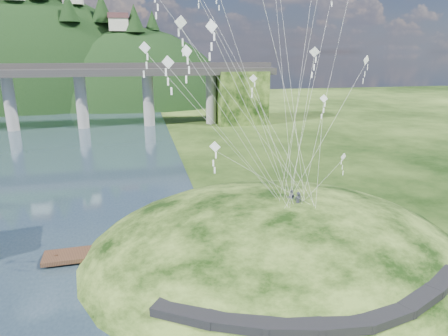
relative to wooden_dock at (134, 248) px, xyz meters
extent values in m
plane|color=black|center=(4.72, -4.26, -0.48)|extent=(320.00, 320.00, 0.00)
ellipsoid|color=black|center=(12.72, -2.26, -1.98)|extent=(36.00, 32.00, 13.00)
cube|color=black|center=(3.22, -12.26, 1.55)|extent=(4.32, 3.62, 0.71)
cube|color=black|center=(6.22, -13.91, 1.61)|extent=(4.10, 2.97, 0.61)
cube|color=black|center=(9.22, -14.91, 1.60)|extent=(3.85, 2.37, 0.62)
cube|color=black|center=(12.22, -15.36, 1.56)|extent=(3.62, 1.83, 0.66)
cube|color=black|center=(15.22, -15.16, 1.57)|extent=(3.82, 2.27, 0.68)
cube|color=black|center=(18.22, -14.21, 1.66)|extent=(4.11, 2.97, 0.71)
cube|color=black|center=(21.22, -12.66, 1.68)|extent=(4.26, 3.43, 0.66)
cylinder|color=gray|center=(-27.28, 65.74, 6.02)|extent=(2.60, 2.60, 13.00)
cylinder|color=gray|center=(-11.78, 65.74, 6.02)|extent=(2.60, 2.60, 13.00)
cylinder|color=gray|center=(3.72, 65.74, 6.02)|extent=(2.60, 2.60, 13.00)
cylinder|color=gray|center=(19.22, 65.74, 6.02)|extent=(2.60, 2.60, 13.00)
cube|color=black|center=(26.72, 65.74, 6.02)|extent=(12.00, 11.00, 13.00)
ellipsoid|color=black|center=(-35.28, 121.74, -6.48)|extent=(96.00, 68.00, 88.00)
ellipsoid|color=black|center=(-0.28, 113.74, -10.48)|extent=(76.00, 56.00, 72.00)
cone|color=black|center=(-17.72, 102.83, 30.10)|extent=(6.47, 6.47, 8.51)
cone|color=black|center=(-8.50, 109.73, 30.75)|extent=(7.13, 7.13, 9.38)
cone|color=black|center=(1.61, 104.77, 27.39)|extent=(6.56, 6.56, 8.63)
cone|color=black|center=(7.50, 110.37, 27.20)|extent=(4.88, 4.88, 6.42)
cube|color=beige|center=(-3.28, 105.74, 25.40)|extent=(6.00, 5.00, 4.00)
cube|color=#563132|center=(-3.28, 105.74, 28.10)|extent=(6.40, 5.40, 1.60)
cube|color=#3A2317|center=(0.00, 0.00, 0.01)|extent=(15.40, 3.14, 0.38)
cylinder|color=#3A2317|center=(-6.55, -0.32, -0.26)|extent=(0.33, 0.33, 1.09)
cylinder|color=#3A2317|center=(-3.27, -0.16, -0.26)|extent=(0.33, 0.33, 1.09)
cylinder|color=#3A2317|center=(0.00, 0.00, -0.26)|extent=(0.33, 0.33, 1.09)
cylinder|color=#3A2317|center=(3.27, 0.16, -0.26)|extent=(0.33, 0.33, 1.09)
cylinder|color=#3A2317|center=(6.55, 0.32, -0.26)|extent=(0.33, 0.33, 1.09)
imported|color=#262933|center=(14.23, -3.16, 5.43)|extent=(0.70, 0.47, 1.89)
imported|color=#262933|center=(14.05, -2.03, 5.24)|extent=(0.91, 0.85, 1.49)
cube|color=white|center=(19.41, -3.32, 16.40)|extent=(0.69, 0.42, 0.77)
cube|color=white|center=(19.41, -3.32, 15.85)|extent=(0.09, 0.08, 0.45)
cube|color=white|center=(19.41, -3.32, 15.30)|extent=(0.09, 0.08, 0.45)
cube|color=white|center=(19.41, -3.32, 14.75)|extent=(0.09, 0.08, 0.45)
cube|color=white|center=(10.58, -1.10, 14.94)|extent=(0.65, 0.25, 0.67)
cube|color=white|center=(10.58, -1.10, 14.46)|extent=(0.09, 0.03, 0.39)
cube|color=white|center=(10.58, -1.10, 13.99)|extent=(0.09, 0.03, 0.39)
cube|color=white|center=(10.58, -1.10, 13.51)|extent=(0.09, 0.03, 0.39)
cube|color=white|center=(20.31, 0.57, 7.28)|extent=(0.72, 0.37, 0.77)
cube|color=white|center=(20.31, 0.57, 6.73)|extent=(0.09, 0.08, 0.45)
cube|color=white|center=(20.31, 0.57, 6.18)|extent=(0.09, 0.08, 0.45)
cube|color=white|center=(20.31, 0.57, 5.63)|extent=(0.09, 0.08, 0.45)
cube|color=white|center=(2.88, -0.87, 20.28)|extent=(0.11, 0.05, 0.50)
cube|color=white|center=(2.88, -0.87, 19.67)|extent=(0.11, 0.05, 0.50)
cube|color=white|center=(6.99, 5.06, 21.09)|extent=(0.10, 0.04, 0.43)
cube|color=white|center=(15.36, -2.23, 17.04)|extent=(0.80, 0.37, 0.82)
cube|color=white|center=(15.36, -2.23, 16.44)|extent=(0.11, 0.03, 0.49)
cube|color=white|center=(15.36, -2.23, 15.83)|extent=(0.11, 0.03, 0.49)
cube|color=white|center=(15.36, -2.23, 15.23)|extent=(0.11, 0.03, 0.49)
cube|color=white|center=(2.97, -9.55, 16.46)|extent=(0.70, 0.41, 0.77)
cube|color=white|center=(2.97, -9.55, 15.91)|extent=(0.10, 0.04, 0.45)
cube|color=white|center=(2.97, -9.55, 15.36)|extent=(0.10, 0.04, 0.45)
cube|color=white|center=(2.97, -9.55, 14.80)|extent=(0.10, 0.04, 0.45)
cube|color=white|center=(6.67, -4.46, 10.10)|extent=(0.81, 0.46, 0.88)
cube|color=white|center=(6.67, -4.46, 9.47)|extent=(0.12, 0.05, 0.52)
cube|color=white|center=(6.67, -4.46, 8.84)|extent=(0.12, 0.05, 0.52)
cube|color=white|center=(6.67, -4.46, 8.21)|extent=(0.12, 0.05, 0.52)
cube|color=white|center=(4.56, -5.58, 17.09)|extent=(0.68, 0.63, 0.87)
cube|color=white|center=(4.56, -5.58, 16.47)|extent=(0.11, 0.08, 0.51)
cube|color=white|center=(4.56, -5.58, 15.85)|extent=(0.11, 0.08, 0.51)
cube|color=white|center=(4.56, -5.58, 15.23)|extent=(0.11, 0.08, 0.51)
cube|color=white|center=(20.19, 4.88, 21.49)|extent=(0.11, 0.03, 0.48)
cube|color=white|center=(1.74, -7.65, 17.29)|extent=(0.69, 0.34, 0.72)
cube|color=white|center=(1.74, -7.65, 16.76)|extent=(0.10, 0.03, 0.43)
cube|color=white|center=(1.74, -7.65, 16.24)|extent=(0.10, 0.03, 0.43)
cube|color=white|center=(1.74, -7.65, 15.71)|extent=(0.10, 0.03, 0.43)
cube|color=white|center=(15.93, -3.31, 13.40)|extent=(0.53, 0.47, 0.67)
cube|color=white|center=(15.93, -3.31, 12.92)|extent=(0.08, 0.06, 0.39)
cube|color=white|center=(15.93, -3.31, 12.45)|extent=(0.08, 0.06, 0.39)
cube|color=white|center=(15.93, -3.31, 11.97)|extent=(0.08, 0.06, 0.39)
cube|color=white|center=(3.82, -9.18, 18.67)|extent=(0.75, 0.30, 0.77)
cube|color=white|center=(3.82, -9.18, 18.12)|extent=(0.10, 0.07, 0.45)
cube|color=white|center=(3.82, -9.18, 17.57)|extent=(0.10, 0.07, 0.45)
cube|color=white|center=(3.82, -9.18, 17.02)|extent=(0.10, 0.07, 0.45)
cube|color=white|center=(7.62, -1.02, 20.83)|extent=(0.09, 0.04, 0.39)
cube|color=white|center=(7.62, -1.02, 20.34)|extent=(0.09, 0.04, 0.39)
cube|color=white|center=(5.56, -9.48, 18.46)|extent=(0.64, 0.55, 0.79)
cube|color=white|center=(5.56, -9.48, 17.90)|extent=(0.10, 0.07, 0.46)
cube|color=white|center=(5.56, -9.48, 17.33)|extent=(0.10, 0.07, 0.46)
cube|color=white|center=(5.56, -9.48, 16.77)|extent=(0.10, 0.07, 0.46)
camera|label=1|loc=(1.12, -33.53, 17.03)|focal=32.00mm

